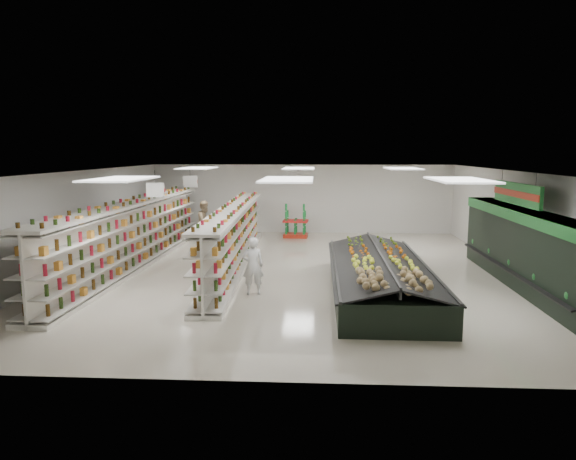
# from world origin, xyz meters

# --- Properties ---
(floor) EXTENTS (16.00, 16.00, 0.00)m
(floor) POSITION_xyz_m (0.00, 0.00, 0.00)
(floor) COLOR beige
(floor) RESTS_ON ground
(ceiling) EXTENTS (14.00, 16.00, 0.02)m
(ceiling) POSITION_xyz_m (0.00, 0.00, 3.20)
(ceiling) COLOR white
(ceiling) RESTS_ON wall_back
(wall_back) EXTENTS (14.00, 0.02, 3.20)m
(wall_back) POSITION_xyz_m (0.00, 8.00, 1.60)
(wall_back) COLOR silver
(wall_back) RESTS_ON floor
(wall_front) EXTENTS (14.00, 0.02, 3.20)m
(wall_front) POSITION_xyz_m (0.00, -8.00, 1.60)
(wall_front) COLOR silver
(wall_front) RESTS_ON floor
(wall_left) EXTENTS (0.02, 16.00, 3.20)m
(wall_left) POSITION_xyz_m (-7.00, 0.00, 1.60)
(wall_left) COLOR silver
(wall_left) RESTS_ON floor
(wall_right) EXTENTS (0.02, 16.00, 3.20)m
(wall_right) POSITION_xyz_m (7.00, 0.00, 1.60)
(wall_right) COLOR silver
(wall_right) RESTS_ON floor
(produce_wall_case) EXTENTS (0.93, 8.00, 2.20)m
(produce_wall_case) POSITION_xyz_m (6.53, -1.50, 1.24)
(produce_wall_case) COLOR black
(produce_wall_case) RESTS_ON floor
(aisle_sign_near) EXTENTS (0.52, 0.06, 0.75)m
(aisle_sign_near) POSITION_xyz_m (-3.80, -2.00, 2.75)
(aisle_sign_near) COLOR white
(aisle_sign_near) RESTS_ON ceiling
(aisle_sign_far) EXTENTS (0.52, 0.06, 0.75)m
(aisle_sign_far) POSITION_xyz_m (-3.80, 2.00, 2.75)
(aisle_sign_far) COLOR white
(aisle_sign_far) RESTS_ON ceiling
(hortifruti_banner) EXTENTS (0.12, 3.20, 0.95)m
(hortifruti_banner) POSITION_xyz_m (6.25, -1.50, 2.65)
(hortifruti_banner) COLOR #1F762D
(hortifruti_banner) RESTS_ON ceiling
(gondola_left) EXTENTS (1.24, 12.54, 2.17)m
(gondola_left) POSITION_xyz_m (-5.36, 0.42, 1.00)
(gondola_left) COLOR white
(gondola_left) RESTS_ON floor
(gondola_center) EXTENTS (1.22, 11.53, 2.00)m
(gondola_center) POSITION_xyz_m (-2.04, 0.75, 0.92)
(gondola_center) COLOR white
(gondola_center) RESTS_ON floor
(produce_island) EXTENTS (2.69, 7.34, 1.09)m
(produce_island) POSITION_xyz_m (2.43, -2.30, 0.50)
(produce_island) COLOR black
(produce_island) RESTS_ON floor
(soda_endcap) EXTENTS (1.14, 0.81, 1.40)m
(soda_endcap) POSITION_xyz_m (-0.23, 6.57, 0.68)
(soda_endcap) COLOR #AB2513
(soda_endcap) RESTS_ON floor
(shopper_main) EXTENTS (0.62, 0.46, 1.57)m
(shopper_main) POSITION_xyz_m (-1.00, -2.72, 0.78)
(shopper_main) COLOR silver
(shopper_main) RESTS_ON floor
(shopper_background) EXTENTS (0.89, 1.02, 1.78)m
(shopper_background) POSITION_xyz_m (-3.96, 4.98, 0.89)
(shopper_background) COLOR tan
(shopper_background) RESTS_ON floor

